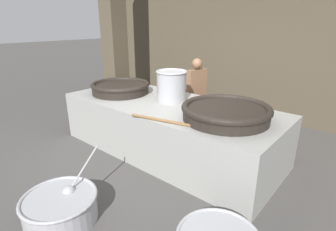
{
  "coord_description": "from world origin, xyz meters",
  "views": [
    {
      "loc": [
        2.78,
        -3.28,
        2.2
      ],
      "look_at": [
        0.0,
        0.0,
        0.66
      ],
      "focal_mm": 28.0,
      "sensor_mm": 36.0,
      "label": 1
    }
  ],
  "objects_px": {
    "stock_pot": "(171,85)",
    "prep_bowl_vegetables": "(61,207)",
    "giant_wok_near": "(120,87)",
    "giant_wok_far": "(226,112)",
    "cook": "(196,92)"
  },
  "relations": [
    {
      "from": "giant_wok_near",
      "to": "stock_pot",
      "type": "height_order",
      "value": "stock_pot"
    },
    {
      "from": "giant_wok_near",
      "to": "cook",
      "type": "bearing_deg",
      "value": 51.22
    },
    {
      "from": "giant_wok_near",
      "to": "giant_wok_far",
      "type": "relative_size",
      "value": 0.89
    },
    {
      "from": "giant_wok_far",
      "to": "prep_bowl_vegetables",
      "type": "height_order",
      "value": "giant_wok_far"
    },
    {
      "from": "giant_wok_far",
      "to": "stock_pot",
      "type": "height_order",
      "value": "stock_pot"
    },
    {
      "from": "stock_pot",
      "to": "prep_bowl_vegetables",
      "type": "height_order",
      "value": "stock_pot"
    },
    {
      "from": "stock_pot",
      "to": "cook",
      "type": "bearing_deg",
      "value": 98.22
    },
    {
      "from": "giant_wok_near",
      "to": "giant_wok_far",
      "type": "bearing_deg",
      "value": 0.03
    },
    {
      "from": "giant_wok_far",
      "to": "stock_pot",
      "type": "xyz_separation_m",
      "value": [
        -1.2,
        0.23,
        0.16
      ]
    },
    {
      "from": "cook",
      "to": "giant_wok_far",
      "type": "bearing_deg",
      "value": 150.64
    },
    {
      "from": "giant_wok_near",
      "to": "cook",
      "type": "relative_size",
      "value": 0.74
    },
    {
      "from": "stock_pot",
      "to": "giant_wok_near",
      "type": "bearing_deg",
      "value": -168.21
    },
    {
      "from": "giant_wok_near",
      "to": "stock_pot",
      "type": "distance_m",
      "value": 1.14
    },
    {
      "from": "giant_wok_near",
      "to": "cook",
      "type": "distance_m",
      "value": 1.55
    },
    {
      "from": "giant_wok_near",
      "to": "giant_wok_far",
      "type": "xyz_separation_m",
      "value": [
        2.3,
        0.0,
        0.0
      ]
    }
  ]
}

